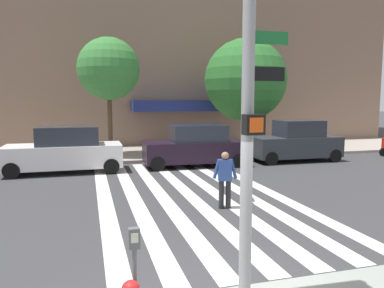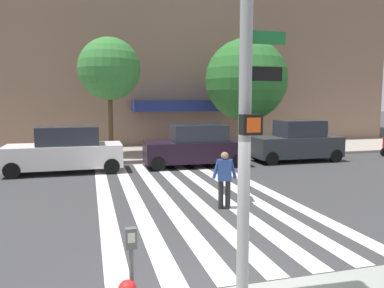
% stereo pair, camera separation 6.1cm
% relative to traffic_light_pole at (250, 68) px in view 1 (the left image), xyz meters
% --- Properties ---
extents(ground_plane, '(160.00, 160.00, 0.00)m').
position_rel_traffic_light_pole_xyz_m(ground_plane, '(-0.07, 6.88, -3.52)').
color(ground_plane, '#353538').
extents(sidewalk_far, '(80.00, 6.00, 0.15)m').
position_rel_traffic_light_pole_xyz_m(sidewalk_far, '(-0.07, 16.36, -3.45)').
color(sidewalk_far, '#9D9189').
rests_on(sidewalk_far, ground_plane).
extents(crosswalk_stripes, '(5.85, 12.37, 0.01)m').
position_rel_traffic_light_pole_xyz_m(crosswalk_stripes, '(0.96, 6.88, -3.52)').
color(crosswalk_stripes, silver).
rests_on(crosswalk_stripes, ground_plane).
extents(traffic_light_pole, '(0.74, 0.46, 5.80)m').
position_rel_traffic_light_pole_xyz_m(traffic_light_pole, '(0.00, 0.00, 0.00)').
color(traffic_light_pole, gray).
rests_on(traffic_light_pole, sidewalk_near).
extents(parking_meter_third_along, '(0.14, 0.11, 1.36)m').
position_rel_traffic_light_pole_xyz_m(parking_meter_third_along, '(-1.67, -0.33, -2.49)').
color(parking_meter_third_along, '#515456').
rests_on(parking_meter_third_along, sidewalk_near).
extents(parked_car_behind_first, '(4.83, 2.04, 1.98)m').
position_rel_traffic_light_pole_xyz_m(parked_car_behind_first, '(-3.15, 11.89, -2.58)').
color(parked_car_behind_first, silver).
rests_on(parked_car_behind_first, ground_plane).
extents(parked_car_third_in_line, '(4.75, 2.19, 1.95)m').
position_rel_traffic_light_pole_xyz_m(parked_car_third_in_line, '(2.66, 11.89, -2.59)').
color(parked_car_third_in_line, black).
rests_on(parked_car_third_in_line, ground_plane).
extents(parked_car_fourth_in_line, '(4.50, 1.95, 2.09)m').
position_rel_traffic_light_pole_xyz_m(parked_car_fourth_in_line, '(8.02, 11.89, -2.55)').
color(parked_car_fourth_in_line, '#2B3136').
rests_on(parked_car_fourth_in_line, ground_plane).
extents(street_tree_nearest, '(3.26, 3.26, 6.23)m').
position_rel_traffic_light_pole_xyz_m(street_tree_nearest, '(-1.03, 15.45, 1.20)').
color(street_tree_nearest, '#4C3823').
rests_on(street_tree_nearest, sidewalk_far).
extents(street_tree_middle, '(4.77, 4.77, 6.52)m').
position_rel_traffic_light_pole_xyz_m(street_tree_middle, '(6.75, 15.45, 0.76)').
color(street_tree_middle, '#4C3823').
rests_on(street_tree_middle, sidewalk_far).
extents(pedestrian_dog_walker, '(0.70, 0.34, 1.64)m').
position_rel_traffic_light_pole_xyz_m(pedestrian_dog_walker, '(1.53, 4.94, -2.59)').
color(pedestrian_dog_walker, black).
rests_on(pedestrian_dog_walker, ground_plane).
extents(dog_on_leash, '(0.42, 0.95, 0.65)m').
position_rel_traffic_light_pole_xyz_m(dog_on_leash, '(2.50, 5.70, -3.08)').
color(dog_on_leash, brown).
rests_on(dog_on_leash, ground_plane).
extents(pedestrian_bystander, '(0.62, 0.48, 1.64)m').
position_rel_traffic_light_pole_xyz_m(pedestrian_bystander, '(12.10, 15.33, -2.44)').
color(pedestrian_bystander, '#6B6051').
rests_on(pedestrian_bystander, sidewalk_far).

